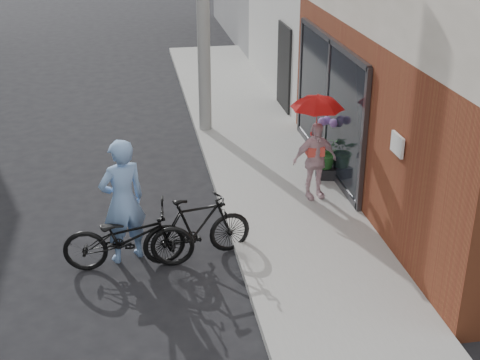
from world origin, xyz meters
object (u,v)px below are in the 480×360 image
object	(u,v)px
planter	(326,172)
bike_left	(129,237)
officer	(123,201)
bike_right	(197,228)
kimono_woman	(315,160)

from	to	relation	value
planter	bike_left	bearing A→B (deg)	-146.81
officer	bike_right	distance (m)	1.17
officer	kimono_woman	xyz separation A→B (m)	(3.30, 1.37, -0.15)
officer	bike_left	distance (m)	0.54
officer	bike_left	size ratio (longest dim) A/B	1.01
officer	planter	distance (m)	4.40
officer	kimono_woman	size ratio (longest dim) A/B	1.39
kimono_woman	officer	bearing A→B (deg)	-166.62
bike_right	kimono_woman	xyz separation A→B (m)	(2.23, 1.52, 0.31)
planter	kimono_woman	bearing A→B (deg)	-120.41
bike_left	planter	bearing A→B (deg)	-53.25
officer	bike_right	xyz separation A→B (m)	(1.07, -0.15, -0.46)
kimono_woman	bike_right	bearing A→B (deg)	-154.84
officer	bike_left	xyz separation A→B (m)	(0.05, -0.27, -0.46)
bike_right	planter	bearing A→B (deg)	-60.82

